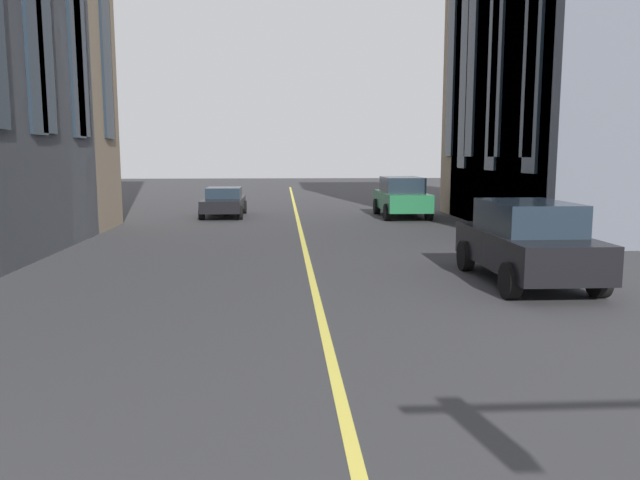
# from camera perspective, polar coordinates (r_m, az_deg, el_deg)

# --- Properties ---
(lane_centre_line) EXTENTS (80.00, 0.16, 0.01)m
(lane_centre_line) POSITION_cam_1_polar(r_m,az_deg,el_deg) (15.36, -0.88, -3.09)
(lane_centre_line) COLOR #D8C64C
(lane_centre_line) RESTS_ON ground_plane
(car_black_far) EXTENTS (4.40, 1.95, 1.37)m
(car_black_far) POSITION_cam_1_polar(r_m,az_deg,el_deg) (29.59, -8.89, 3.53)
(car_black_far) COLOR black
(car_black_far) RESTS_ON ground_plane
(car_black_parked_a) EXTENTS (4.70, 2.14, 1.88)m
(car_black_parked_a) POSITION_cam_1_polar(r_m,az_deg,el_deg) (14.87, 18.59, -0.11)
(car_black_parked_a) COLOR black
(car_black_parked_a) RESTS_ON ground_plane
(car_green_mid) EXTENTS (4.70, 2.14, 1.88)m
(car_green_mid) POSITION_cam_1_polar(r_m,az_deg,el_deg) (29.13, 7.58, 4.01)
(car_green_mid) COLOR #1E6038
(car_green_mid) RESTS_ON ground_plane
(building_right_far) EXTENTS (11.60, 10.64, 16.54)m
(building_right_far) POSITION_cam_1_polar(r_m,az_deg,el_deg) (27.85, 26.88, 18.16)
(building_right_far) COLOR #565B66
(building_right_far) RESTS_ON ground_plane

